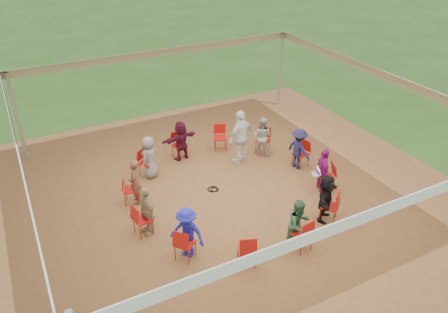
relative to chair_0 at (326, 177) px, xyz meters
name	(u,v)px	position (x,y,z in m)	size (l,w,h in m)	color
ground	(231,196)	(-2.62, 1.00, -0.45)	(80.00, 80.00, 0.00)	#244917
dirt_patch	(231,196)	(-2.62, 1.00, -0.44)	(13.00, 13.00, 0.00)	brown
tent	(232,122)	(-2.62, 1.00, 1.92)	(10.33, 10.33, 3.00)	#B2B2B7
chair_0	(326,177)	(0.00, 0.00, 0.00)	(0.42, 0.44, 0.90)	#AE120C
chair_1	(301,154)	(0.15, 1.45, 0.00)	(0.42, 0.44, 0.90)	#AE120C
chair_2	(263,141)	(-0.44, 2.78, 0.00)	(0.42, 0.44, 0.90)	#AE120C
chair_3	(220,138)	(-1.62, 3.63, 0.00)	(0.42, 0.44, 0.90)	#AE120C
chair_4	(179,145)	(-3.07, 3.78, 0.00)	(0.42, 0.44, 0.90)	#AE120C
chair_5	(147,163)	(-4.39, 3.19, 0.00)	(0.42, 0.44, 0.90)	#AE120C
chair_6	(131,189)	(-5.25, 2.01, 0.00)	(0.42, 0.44, 0.90)	#AE120C
chair_7	(143,219)	(-5.40, 0.56, 0.00)	(0.42, 0.44, 0.90)	#AE120C
chair_8	(185,243)	(-4.81, -0.77, 0.00)	(0.42, 0.44, 0.90)	#AE120C
chair_9	(247,250)	(-3.63, -1.62, 0.00)	(0.42, 0.44, 0.90)	#AE120C
chair_10	(302,234)	(-2.18, -1.77, 0.00)	(0.42, 0.44, 0.90)	#AE120C
chair_11	(329,206)	(-0.85, -1.18, 0.00)	(0.42, 0.44, 0.90)	#AE120C
person_seated_0	(323,170)	(-0.11, 0.04, 0.23)	(0.79, 0.41, 1.35)	#89116D
person_seated_1	(299,149)	(0.03, 1.43, 0.23)	(0.87, 0.43, 1.35)	#18183A
person_seated_2	(262,136)	(-0.54, 2.70, 0.23)	(0.66, 0.38, 1.35)	#9F9C8C
person_seated_3	(181,140)	(-3.05, 3.66, 0.23)	(1.25, 0.47, 1.35)	#460D23
person_seated_4	(150,157)	(-4.32, 3.09, 0.23)	(0.66, 0.37, 1.35)	slate
person_seated_5	(135,182)	(-5.14, 1.97, 0.23)	(0.49, 0.32, 1.35)	brown
person_seated_6	(146,210)	(-5.28, 0.58, 0.23)	(0.79, 0.41, 1.35)	tan
person_seated_7	(187,233)	(-4.71, -0.69, 0.23)	(0.87, 0.43, 1.35)	#1B1D9D
person_seated_8	(299,224)	(-2.20, -1.65, 0.23)	(0.66, 0.38, 1.35)	#2D5334
person_seated_9	(326,198)	(-0.93, -1.08, 0.23)	(1.25, 0.47, 1.35)	black
standing_person	(241,137)	(-1.42, 2.58, 0.47)	(1.07, 0.55, 1.82)	silver
cable_coil	(213,189)	(-2.94, 1.52, -0.43)	(0.33, 0.33, 0.03)	black
laptop	(317,172)	(-0.27, 0.10, 0.18)	(0.32, 0.36, 0.20)	#B7B7BC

